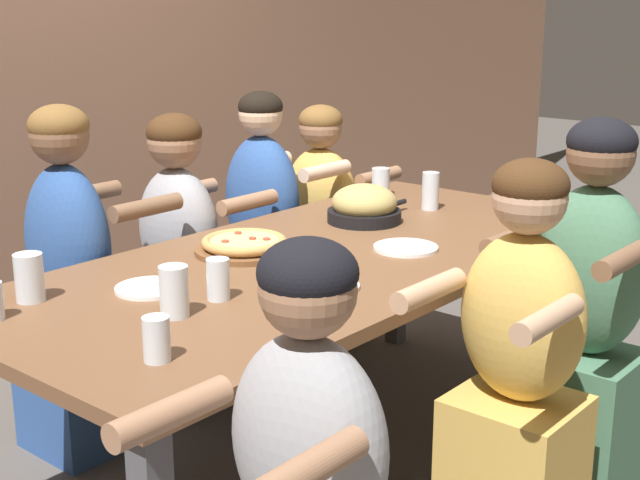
% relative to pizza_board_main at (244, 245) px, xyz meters
% --- Properties ---
extents(ground_plane, '(18.00, 18.00, 0.00)m').
position_rel_pizza_board_main_xyz_m(ground_plane, '(0.14, -0.20, -0.77)').
color(ground_plane, '#514C47').
rests_on(ground_plane, ground).
extents(dining_table, '(2.29, 1.03, 0.75)m').
position_rel_pizza_board_main_xyz_m(dining_table, '(0.14, -0.20, -0.09)').
color(dining_table, brown).
rests_on(dining_table, ground).
extents(pizza_board_main, '(0.32, 0.32, 0.05)m').
position_rel_pizza_board_main_xyz_m(pizza_board_main, '(0.00, 0.00, 0.00)').
color(pizza_board_main, brown).
rests_on(pizza_board_main, dining_table).
extents(skillet_bowl, '(0.40, 0.28, 0.14)m').
position_rel_pizza_board_main_xyz_m(skillet_bowl, '(0.59, -0.04, 0.03)').
color(skillet_bowl, black).
rests_on(skillet_bowl, dining_table).
extents(empty_plate_a, '(0.19, 0.19, 0.02)m').
position_rel_pizza_board_main_xyz_m(empty_plate_a, '(-0.11, -0.44, -0.02)').
color(empty_plate_a, white).
rests_on(empty_plate_a, dining_table).
extents(empty_plate_b, '(0.22, 0.22, 0.02)m').
position_rel_pizza_board_main_xyz_m(empty_plate_b, '(0.37, -0.38, -0.02)').
color(empty_plate_b, white).
rests_on(empty_plate_b, dining_table).
extents(empty_plate_c, '(0.20, 0.20, 0.02)m').
position_rel_pizza_board_main_xyz_m(empty_plate_c, '(-0.45, -0.07, -0.02)').
color(empty_plate_c, white).
rests_on(empty_plate_c, dining_table).
extents(drinking_glass_a, '(0.08, 0.08, 0.14)m').
position_rel_pizza_board_main_xyz_m(drinking_glass_a, '(-0.54, -0.28, 0.03)').
color(drinking_glass_a, silver).
rests_on(drinking_glass_a, dining_table).
extents(drinking_glass_b, '(0.08, 0.08, 0.13)m').
position_rel_pizza_board_main_xyz_m(drinking_glass_b, '(-0.72, 0.11, 0.04)').
color(drinking_glass_b, silver).
rests_on(drinking_glass_b, dining_table).
extents(drinking_glass_c, '(0.07, 0.07, 0.14)m').
position_rel_pizza_board_main_xyz_m(drinking_glass_c, '(0.89, -0.56, 0.04)').
color(drinking_glass_c, silver).
rests_on(drinking_glass_c, dining_table).
extents(drinking_glass_e, '(0.07, 0.07, 0.15)m').
position_rel_pizza_board_main_xyz_m(drinking_glass_e, '(0.91, -0.12, 0.04)').
color(drinking_glass_e, silver).
rests_on(drinking_glass_e, dining_table).
extents(drinking_glass_f, '(0.08, 0.08, 0.12)m').
position_rel_pizza_board_main_xyz_m(drinking_glass_f, '(1.00, 0.19, 0.02)').
color(drinking_glass_f, silver).
rests_on(drinking_glass_f, dining_table).
extents(drinking_glass_g, '(0.06, 0.06, 0.11)m').
position_rel_pizza_board_main_xyz_m(drinking_glass_g, '(-0.77, -0.48, 0.03)').
color(drinking_glass_g, silver).
rests_on(drinking_glass_g, dining_table).
extents(drinking_glass_h, '(0.06, 0.06, 0.12)m').
position_rel_pizza_board_main_xyz_m(drinking_glass_h, '(-0.38, -0.27, 0.02)').
color(drinking_glass_h, silver).
rests_on(drinking_glass_h, dining_table).
extents(diner_far_right, '(0.51, 0.40, 1.10)m').
position_rel_pizza_board_main_xyz_m(diner_far_right, '(1.02, 0.53, -0.27)').
color(diner_far_right, gold).
rests_on(diner_far_right, ground).
extents(diner_near_center, '(0.51, 0.40, 1.15)m').
position_rel_pizza_board_main_xyz_m(diner_near_center, '(0.12, -0.94, -0.24)').
color(diner_near_center, gold).
rests_on(diner_near_center, ground).
extents(diner_far_center, '(0.51, 0.40, 1.14)m').
position_rel_pizza_board_main_xyz_m(diner_far_center, '(0.18, 0.53, -0.24)').
color(diner_far_center, '#99999E').
rests_on(diner_far_center, ground).
extents(diner_far_midright, '(0.51, 0.40, 1.19)m').
position_rel_pizza_board_main_xyz_m(diner_far_midright, '(0.64, 0.53, -0.23)').
color(diner_far_midright, '#2D5193').
rests_on(diner_far_midright, ground).
extents(diner_far_midleft, '(0.51, 0.40, 1.22)m').
position_rel_pizza_board_main_xyz_m(diner_far_midleft, '(-0.31, 0.53, -0.21)').
color(diner_far_midleft, '#2D5193').
rests_on(diner_far_midleft, ground).
extents(diner_near_midright, '(0.51, 0.40, 1.21)m').
position_rel_pizza_board_main_xyz_m(diner_near_midright, '(0.57, -0.94, -0.21)').
color(diner_near_midright, '#477556').
rests_on(diner_near_midright, ground).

